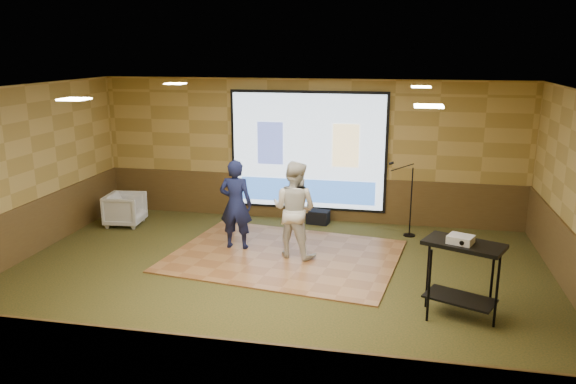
% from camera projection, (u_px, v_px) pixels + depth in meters
% --- Properties ---
extents(ground, '(9.00, 9.00, 0.00)m').
position_uv_depth(ground, '(271.00, 282.00, 8.89)').
color(ground, '#253216').
rests_on(ground, ground).
extents(room_shell, '(9.04, 7.04, 3.02)m').
position_uv_depth(room_shell, '(270.00, 152.00, 8.37)').
color(room_shell, tan).
rests_on(room_shell, ground).
extents(wainscot_back, '(9.00, 0.04, 0.95)m').
position_uv_depth(wainscot_back, '(308.00, 198.00, 12.07)').
color(wainscot_back, '#4F371A').
rests_on(wainscot_back, ground).
extents(wainscot_front, '(9.00, 0.04, 0.95)m').
position_uv_depth(wainscot_front, '(189.00, 379.00, 5.47)').
color(wainscot_front, '#4F371A').
rests_on(wainscot_front, ground).
extents(wainscot_left, '(0.04, 7.00, 0.95)m').
position_uv_depth(wainscot_left, '(17.00, 236.00, 9.63)').
color(wainscot_left, '#4F371A').
rests_on(wainscot_left, ground).
extents(projector_screen, '(3.32, 0.06, 2.52)m').
position_uv_depth(projector_screen, '(308.00, 152.00, 11.78)').
color(projector_screen, black).
rests_on(projector_screen, room_shell).
extents(downlight_nw, '(0.32, 0.32, 0.02)m').
position_uv_depth(downlight_nw, '(175.00, 84.00, 10.28)').
color(downlight_nw, '#FFEBBF').
rests_on(downlight_nw, room_shell).
extents(downlight_ne, '(0.32, 0.32, 0.02)m').
position_uv_depth(downlight_ne, '(421.00, 87.00, 9.43)').
color(downlight_ne, '#FFEBBF').
rests_on(downlight_ne, room_shell).
extents(downlight_sw, '(0.32, 0.32, 0.02)m').
position_uv_depth(downlight_sw, '(74.00, 99.00, 7.15)').
color(downlight_sw, '#FFEBBF').
rests_on(downlight_sw, room_shell).
extents(downlight_se, '(0.32, 0.32, 0.02)m').
position_uv_depth(downlight_se, '(429.00, 106.00, 6.30)').
color(downlight_se, '#FFEBBF').
rests_on(downlight_se, room_shell).
extents(dance_floor, '(4.27, 3.47, 0.03)m').
position_uv_depth(dance_floor, '(284.00, 256.00, 9.99)').
color(dance_floor, '#9B6639').
rests_on(dance_floor, ground).
extents(player_left, '(0.61, 0.41, 1.65)m').
position_uv_depth(player_left, '(236.00, 204.00, 10.17)').
color(player_left, '#141A41').
rests_on(player_left, dance_floor).
extents(player_right, '(0.98, 0.85, 1.71)m').
position_uv_depth(player_right, '(294.00, 209.00, 9.76)').
color(player_right, silver).
rests_on(player_right, dance_floor).
extents(av_table, '(1.03, 0.54, 1.08)m').
position_uv_depth(av_table, '(463.00, 264.00, 7.57)').
color(av_table, black).
rests_on(av_table, ground).
extents(projector, '(0.40, 0.37, 0.11)m').
position_uv_depth(projector, '(461.00, 239.00, 7.46)').
color(projector, silver).
rests_on(projector, av_table).
extents(mic_stand, '(0.58, 0.24, 1.48)m').
position_uv_depth(mic_stand, '(408.00, 212.00, 10.99)').
color(mic_stand, black).
rests_on(mic_stand, ground).
extents(banquet_chair, '(0.81, 0.79, 0.67)m').
position_uv_depth(banquet_chair, '(125.00, 209.00, 11.71)').
color(banquet_chair, gray).
rests_on(banquet_chair, ground).
extents(duffel_bag, '(0.49, 0.36, 0.28)m').
position_uv_depth(duffel_bag, '(318.00, 217.00, 11.85)').
color(duffel_bag, black).
rests_on(duffel_bag, ground).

